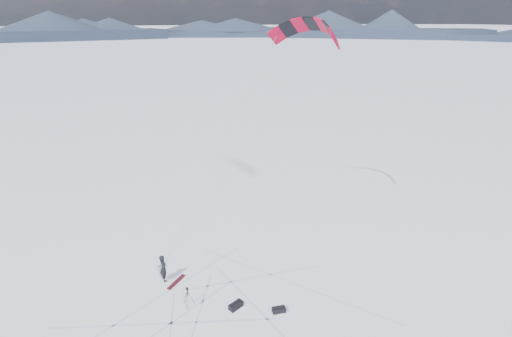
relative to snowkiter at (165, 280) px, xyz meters
name	(u,v)px	position (x,y,z in m)	size (l,w,h in m)	color
ground	(208,319)	(1.73, -4.02, 0.00)	(1800.00, 1800.00, 0.00)	white
horizon_hills	(204,260)	(1.73, -4.02, 3.78)	(704.84, 706.81, 9.08)	black
snow_tracks	(203,330)	(1.32, -4.66, 0.00)	(17.62, 14.39, 0.01)	#ABBADE
snowkiter	(165,280)	(0.00, 0.00, 0.00)	(0.64, 0.42, 1.76)	black
snowboard	(176,282)	(0.63, -0.47, 0.02)	(1.50, 0.28, 0.04)	maroon
tripod	(188,294)	(0.96, -2.67, 0.78)	(0.57, 0.63, 1.21)	black
gear_bag_a	(236,305)	(3.39, -3.74, 0.16)	(0.90, 0.69, 0.37)	black
gear_bag_b	(279,310)	(5.48, -4.82, 0.15)	(0.76, 0.44, 0.33)	black
power_kite	(306,32)	(11.02, 4.21, 13.95)	(12.50, 6.98, 13.78)	#B90525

